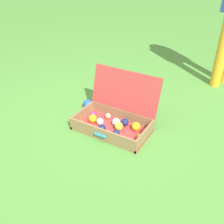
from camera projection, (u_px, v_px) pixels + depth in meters
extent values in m
plane|color=#4C8C38|center=(114.00, 129.00, 2.39)|extent=(16.00, 16.00, 0.00)
cube|color=#B23838|center=(112.00, 129.00, 2.37)|extent=(0.67, 0.37, 0.03)
cube|color=olive|center=(83.00, 115.00, 2.49)|extent=(0.02, 0.37, 0.12)
cube|color=olive|center=(145.00, 136.00, 2.21)|extent=(0.02, 0.37, 0.12)
cube|color=olive|center=(101.00, 135.00, 2.22)|extent=(0.63, 0.02, 0.12)
cube|color=olive|center=(121.00, 115.00, 2.48)|extent=(0.63, 0.02, 0.12)
cube|color=#B23838|center=(125.00, 91.00, 2.39)|extent=(0.67, 0.11, 0.36)
cube|color=teal|center=(100.00, 135.00, 2.20)|extent=(0.11, 0.02, 0.02)
sphere|color=yellow|center=(93.00, 119.00, 2.43)|extent=(0.08, 0.08, 0.08)
sphere|color=yellow|center=(136.00, 126.00, 2.32)|extent=(0.08, 0.08, 0.08)
sphere|color=navy|center=(116.00, 133.00, 2.24)|extent=(0.06, 0.06, 0.06)
sphere|color=#CCDB38|center=(140.00, 136.00, 2.22)|extent=(0.05, 0.05, 0.05)
sphere|color=#D1B784|center=(108.00, 116.00, 2.48)|extent=(0.05, 0.05, 0.05)
sphere|color=navy|center=(128.00, 141.00, 2.16)|extent=(0.05, 0.05, 0.05)
sphere|color=navy|center=(102.00, 128.00, 2.30)|extent=(0.07, 0.07, 0.07)
sphere|color=white|center=(100.00, 122.00, 2.39)|extent=(0.07, 0.07, 0.07)
sphere|color=white|center=(116.00, 122.00, 2.38)|extent=(0.07, 0.07, 0.07)
sphere|color=navy|center=(125.00, 122.00, 2.38)|extent=(0.07, 0.07, 0.07)
sphere|color=purple|center=(93.00, 114.00, 2.52)|extent=(0.04, 0.04, 0.04)
sphere|color=#CCDB38|center=(119.00, 126.00, 2.32)|extent=(0.08, 0.08, 0.08)
sphere|color=#CCDB38|center=(81.00, 124.00, 2.37)|extent=(0.06, 0.06, 0.06)
sphere|color=blue|center=(88.00, 104.00, 2.68)|extent=(0.10, 0.10, 0.10)
cylinder|color=gold|center=(222.00, 51.00, 2.94)|extent=(0.12, 0.12, 0.84)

